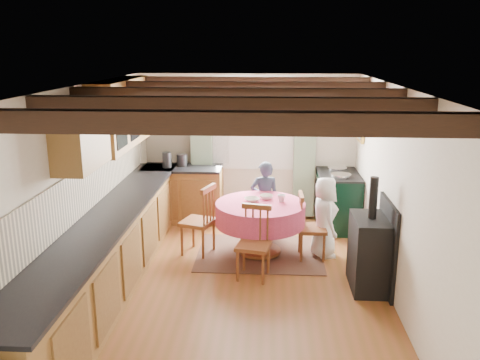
# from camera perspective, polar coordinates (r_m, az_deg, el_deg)

# --- Properties ---
(floor) EXTENTS (3.60, 5.50, 0.00)m
(floor) POSITION_cam_1_polar(r_m,az_deg,el_deg) (6.14, -0.46, -12.39)
(floor) COLOR brown
(floor) RESTS_ON ground
(ceiling) EXTENTS (3.60, 5.50, 0.00)m
(ceiling) POSITION_cam_1_polar(r_m,az_deg,el_deg) (5.47, -0.52, 10.55)
(ceiling) COLOR white
(ceiling) RESTS_ON ground
(wall_back) EXTENTS (3.60, 0.00, 2.40)m
(wall_back) POSITION_cam_1_polar(r_m,az_deg,el_deg) (8.35, 0.81, 3.78)
(wall_back) COLOR silver
(wall_back) RESTS_ON ground
(wall_front) EXTENTS (3.60, 0.00, 2.40)m
(wall_front) POSITION_cam_1_polar(r_m,az_deg,el_deg) (3.16, -4.05, -15.92)
(wall_front) COLOR silver
(wall_front) RESTS_ON ground
(wall_left) EXTENTS (0.00, 5.50, 2.40)m
(wall_left) POSITION_cam_1_polar(r_m,az_deg,el_deg) (6.08, -17.68, -1.22)
(wall_left) COLOR silver
(wall_left) RESTS_ON ground
(wall_right) EXTENTS (0.00, 5.50, 2.40)m
(wall_right) POSITION_cam_1_polar(r_m,az_deg,el_deg) (5.85, 17.40, -1.82)
(wall_right) COLOR silver
(wall_right) RESTS_ON ground
(beam_a) EXTENTS (3.60, 0.16, 0.16)m
(beam_a) POSITION_cam_1_polar(r_m,az_deg,el_deg) (3.50, -2.80, 6.55)
(beam_a) COLOR black
(beam_a) RESTS_ON ceiling
(beam_b) EXTENTS (3.60, 0.16, 0.16)m
(beam_b) POSITION_cam_1_polar(r_m,az_deg,el_deg) (4.48, -1.41, 8.42)
(beam_b) COLOR black
(beam_b) RESTS_ON ceiling
(beam_c) EXTENTS (3.60, 0.16, 0.16)m
(beam_c) POSITION_cam_1_polar(r_m,az_deg,el_deg) (5.47, -0.51, 9.62)
(beam_c) COLOR black
(beam_c) RESTS_ON ceiling
(beam_d) EXTENTS (3.60, 0.16, 0.16)m
(beam_d) POSITION_cam_1_polar(r_m,az_deg,el_deg) (6.47, 0.11, 10.44)
(beam_d) COLOR black
(beam_d) RESTS_ON ceiling
(beam_e) EXTENTS (3.60, 0.16, 0.16)m
(beam_e) POSITION_cam_1_polar(r_m,az_deg,el_deg) (7.46, 0.57, 11.04)
(beam_e) COLOR black
(beam_e) RESTS_ON ceiling
(splash_left) EXTENTS (0.02, 4.50, 0.55)m
(splash_left) POSITION_cam_1_polar(r_m,az_deg,el_deg) (6.34, -16.56, -0.48)
(splash_left) COLOR beige
(splash_left) RESTS_ON wall_left
(splash_back) EXTENTS (1.40, 0.02, 0.55)m
(splash_back) POSITION_cam_1_polar(r_m,az_deg,el_deg) (8.44, -6.01, 3.81)
(splash_back) COLOR beige
(splash_back) RESTS_ON wall_back
(base_cabinet_left) EXTENTS (0.60, 5.30, 0.88)m
(base_cabinet_left) POSITION_cam_1_polar(r_m,az_deg,el_deg) (6.23, -14.52, -8.02)
(base_cabinet_left) COLOR brown
(base_cabinet_left) RESTS_ON floor
(base_cabinet_back) EXTENTS (1.30, 0.60, 0.88)m
(base_cabinet_back) POSITION_cam_1_polar(r_m,az_deg,el_deg) (8.36, -6.51, -1.67)
(base_cabinet_back) COLOR brown
(base_cabinet_back) RESTS_ON floor
(worktop_left) EXTENTS (0.64, 5.30, 0.04)m
(worktop_left) POSITION_cam_1_polar(r_m,az_deg,el_deg) (6.06, -14.62, -4.02)
(worktop_left) COLOR black
(worktop_left) RESTS_ON base_cabinet_left
(worktop_back) EXTENTS (1.30, 0.64, 0.04)m
(worktop_back) POSITION_cam_1_polar(r_m,az_deg,el_deg) (8.22, -6.63, 1.36)
(worktop_back) COLOR black
(worktop_back) RESTS_ON base_cabinet_back
(wall_cabinet_glass) EXTENTS (0.34, 1.80, 0.90)m
(wall_cabinet_glass) POSITION_cam_1_polar(r_m,az_deg,el_deg) (6.99, -13.37, 7.41)
(wall_cabinet_glass) COLOR brown
(wall_cabinet_glass) RESTS_ON wall_left
(wall_cabinet_solid) EXTENTS (0.34, 0.90, 0.70)m
(wall_cabinet_solid) POSITION_cam_1_polar(r_m,az_deg,el_deg) (5.59, -17.69, 4.78)
(wall_cabinet_solid) COLOR brown
(wall_cabinet_solid) RESTS_ON wall_left
(window_frame) EXTENTS (1.34, 0.03, 1.54)m
(window_frame) POSITION_cam_1_polar(r_m,az_deg,el_deg) (8.27, 1.51, 6.47)
(window_frame) COLOR white
(window_frame) RESTS_ON wall_back
(window_pane) EXTENTS (1.20, 0.01, 1.40)m
(window_pane) POSITION_cam_1_polar(r_m,az_deg,el_deg) (8.27, 1.51, 6.48)
(window_pane) COLOR white
(window_pane) RESTS_ON wall_back
(curtain_left) EXTENTS (0.35, 0.10, 2.10)m
(curtain_left) POSITION_cam_1_polar(r_m,az_deg,el_deg) (8.35, -4.38, 3.03)
(curtain_left) COLOR gray
(curtain_left) RESTS_ON wall_back
(curtain_right) EXTENTS (0.35, 0.10, 2.10)m
(curtain_right) POSITION_cam_1_polar(r_m,az_deg,el_deg) (8.29, 7.36, 2.86)
(curtain_right) COLOR gray
(curtain_right) RESTS_ON wall_back
(curtain_rod) EXTENTS (2.00, 0.03, 0.03)m
(curtain_rod) POSITION_cam_1_polar(r_m,az_deg,el_deg) (8.12, 1.52, 10.58)
(curtain_rod) COLOR black
(curtain_rod) RESTS_ON wall_back
(wall_picture) EXTENTS (0.04, 0.50, 0.60)m
(wall_picture) POSITION_cam_1_polar(r_m,az_deg,el_deg) (7.94, 13.62, 6.44)
(wall_picture) COLOR gold
(wall_picture) RESTS_ON wall_right
(wall_plate) EXTENTS (0.30, 0.02, 0.30)m
(wall_plate) POSITION_cam_1_polar(r_m,az_deg,el_deg) (8.26, 8.16, 7.02)
(wall_plate) COLOR silver
(wall_plate) RESTS_ON wall_back
(rug) EXTENTS (1.74, 1.35, 0.01)m
(rug) POSITION_cam_1_polar(r_m,az_deg,el_deg) (7.12, 2.26, -8.31)
(rug) COLOR brown
(rug) RESTS_ON floor
(dining_table) EXTENTS (1.23, 1.23, 0.74)m
(dining_table) POSITION_cam_1_polar(r_m,az_deg,el_deg) (6.99, 2.29, -5.55)
(dining_table) COLOR #ED4580
(dining_table) RESTS_ON floor
(chair_near) EXTENTS (0.48, 0.49, 0.93)m
(chair_near) POSITION_cam_1_polar(r_m,az_deg,el_deg) (6.25, 1.53, -7.20)
(chair_near) COLOR brown
(chair_near) RESTS_ON floor
(chair_left) EXTENTS (0.56, 0.55, 1.00)m
(chair_left) POSITION_cam_1_polar(r_m,az_deg,el_deg) (6.99, -4.85, -4.48)
(chair_left) COLOR brown
(chair_left) RESTS_ON floor
(chair_right) EXTENTS (0.42, 0.40, 0.92)m
(chair_right) POSITION_cam_1_polar(r_m,az_deg,el_deg) (6.89, 8.21, -5.23)
(chair_right) COLOR brown
(chair_right) RESTS_ON floor
(aga_range) EXTENTS (0.64, 0.99, 0.91)m
(aga_range) POSITION_cam_1_polar(r_m,az_deg,el_deg) (8.12, 11.05, -2.25)
(aga_range) COLOR black
(aga_range) RESTS_ON floor
(cast_iron_stove) EXTENTS (0.41, 0.69, 1.38)m
(cast_iron_stove) POSITION_cam_1_polar(r_m,az_deg,el_deg) (6.12, 14.65, -5.94)
(cast_iron_stove) COLOR black
(cast_iron_stove) RESTS_ON floor
(child_far) EXTENTS (0.46, 0.33, 1.18)m
(child_far) POSITION_cam_1_polar(r_m,az_deg,el_deg) (7.53, 2.82, -2.26)
(child_far) COLOR #2C374B
(child_far) RESTS_ON floor
(child_right) EXTENTS (0.47, 0.62, 1.13)m
(child_right) POSITION_cam_1_polar(r_m,az_deg,el_deg) (6.95, 9.58, -4.20)
(child_right) COLOR white
(child_right) RESTS_ON floor
(bowl_a) EXTENTS (0.26, 0.26, 0.05)m
(bowl_a) POSITION_cam_1_polar(r_m,az_deg,el_deg) (6.93, 1.37, -2.26)
(bowl_a) COLOR silver
(bowl_a) RESTS_ON dining_table
(bowl_b) EXTENTS (0.25, 0.25, 0.06)m
(bowl_b) POSITION_cam_1_polar(r_m,az_deg,el_deg) (7.04, 3.02, -1.95)
(bowl_b) COLOR silver
(bowl_b) RESTS_ON dining_table
(cup) EXTENTS (0.15, 0.15, 0.10)m
(cup) POSITION_cam_1_polar(r_m,az_deg,el_deg) (6.93, 4.74, -2.08)
(cup) COLOR silver
(cup) RESTS_ON dining_table
(canister_tall) EXTENTS (0.15, 0.15, 0.25)m
(canister_tall) POSITION_cam_1_polar(r_m,az_deg,el_deg) (8.18, -8.32, 2.28)
(canister_tall) COLOR #262628
(canister_tall) RESTS_ON worktop_back
(canister_wide) EXTENTS (0.17, 0.17, 0.19)m
(canister_wide) POSITION_cam_1_polar(r_m,az_deg,el_deg) (8.27, -6.62, 2.27)
(canister_wide) COLOR #262628
(canister_wide) RESTS_ON worktop_back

